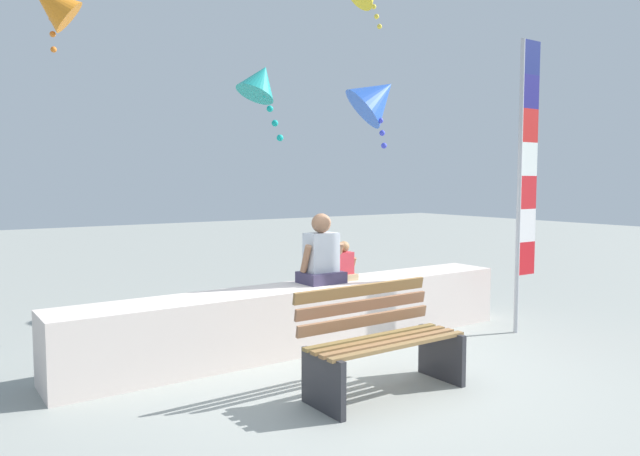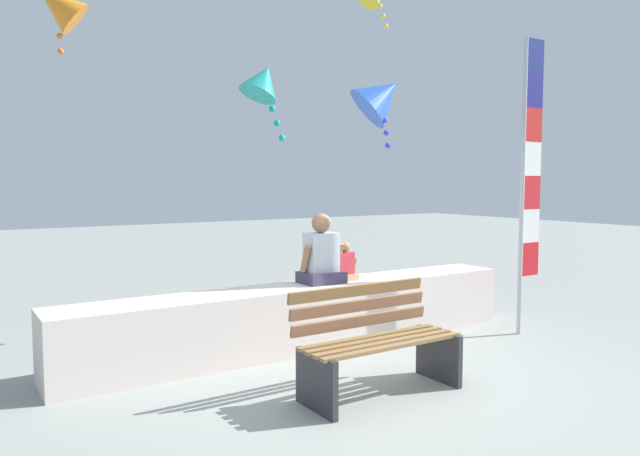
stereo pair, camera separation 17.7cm
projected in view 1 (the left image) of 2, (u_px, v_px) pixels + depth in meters
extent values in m
plane|color=#939790|center=(369.00, 374.00, 5.50)|extent=(40.00, 40.00, 0.00)
cube|color=beige|center=(306.00, 316.00, 6.35)|extent=(5.21, 0.61, 0.67)
cube|color=olive|center=(401.00, 346.00, 4.81)|extent=(1.42, 0.08, 0.03)
cube|color=olive|center=(391.00, 343.00, 4.90)|extent=(1.42, 0.08, 0.03)
cube|color=olive|center=(382.00, 340.00, 4.99)|extent=(1.42, 0.08, 0.03)
cube|color=olive|center=(374.00, 337.00, 5.08)|extent=(1.42, 0.08, 0.03)
cube|color=#916547|center=(366.00, 320.00, 5.16)|extent=(1.42, 0.06, 0.10)
cube|color=#895C41|center=(364.00, 305.00, 5.17)|extent=(1.42, 0.06, 0.10)
cube|color=olive|center=(363.00, 290.00, 5.18)|extent=(1.42, 0.06, 0.10)
cube|color=#2D2D33|center=(323.00, 383.00, 4.59)|extent=(0.05, 0.53, 0.45)
cube|color=#2D2D33|center=(441.00, 355.00, 5.33)|extent=(0.05, 0.53, 0.45)
cube|color=#3D3554|center=(321.00, 277.00, 6.46)|extent=(0.44, 0.36, 0.12)
cube|color=silver|center=(321.00, 252.00, 6.44)|extent=(0.34, 0.22, 0.42)
cylinder|color=#9D6D4F|center=(306.00, 259.00, 6.31)|extent=(0.07, 0.17, 0.31)
cylinder|color=#9D6D4F|center=(338.00, 256.00, 6.55)|extent=(0.07, 0.17, 0.31)
sphere|color=#9D6D4F|center=(321.00, 223.00, 6.42)|extent=(0.21, 0.21, 0.21)
cube|color=tan|center=(344.00, 277.00, 6.64)|extent=(0.26, 0.21, 0.07)
cube|color=#CA343F|center=(344.00, 263.00, 6.63)|extent=(0.20, 0.13, 0.24)
cylinder|color=#A1744D|center=(336.00, 267.00, 6.55)|extent=(0.04, 0.10, 0.18)
cylinder|color=#A1744D|center=(353.00, 265.00, 6.69)|extent=(0.04, 0.10, 0.18)
sphere|color=#A1744D|center=(344.00, 247.00, 6.61)|extent=(0.12, 0.12, 0.12)
cylinder|color=#B7B7BC|center=(519.00, 188.00, 6.87)|extent=(0.05, 0.05, 3.38)
cube|color=red|center=(526.00, 258.00, 7.03)|extent=(0.29, 0.02, 0.39)
cube|color=white|center=(527.00, 225.00, 7.00)|extent=(0.29, 0.02, 0.39)
cube|color=red|center=(528.00, 192.00, 6.97)|extent=(0.29, 0.02, 0.39)
cube|color=white|center=(529.00, 159.00, 6.94)|extent=(0.29, 0.02, 0.39)
cube|color=red|center=(530.00, 126.00, 6.91)|extent=(0.29, 0.02, 0.39)
cube|color=navy|center=(531.00, 92.00, 6.88)|extent=(0.29, 0.02, 0.39)
cube|color=navy|center=(532.00, 57.00, 6.85)|extent=(0.29, 0.02, 0.39)
cone|color=orange|center=(51.00, 2.00, 7.73)|extent=(0.86, 0.68, 0.76)
sphere|color=orange|center=(52.00, 18.00, 7.83)|extent=(0.08, 0.08, 0.08)
sphere|color=orange|center=(53.00, 34.00, 7.94)|extent=(0.08, 0.08, 0.08)
sphere|color=orange|center=(54.00, 49.00, 8.05)|extent=(0.08, 0.08, 0.08)
sphere|color=yellow|center=(374.00, 7.00, 9.68)|extent=(0.08, 0.08, 0.08)
sphere|color=yellow|center=(377.00, 17.00, 9.60)|extent=(0.08, 0.08, 0.08)
sphere|color=yellow|center=(379.00, 27.00, 9.52)|extent=(0.08, 0.08, 0.08)
cone|color=blue|center=(377.00, 97.00, 8.51)|extent=(1.11, 1.03, 0.91)
sphere|color=#3F4AE8|center=(379.00, 108.00, 8.43)|extent=(0.08, 0.08, 0.08)
sphere|color=#3F4AE8|center=(380.00, 121.00, 8.34)|extent=(0.08, 0.08, 0.08)
sphere|color=#3F4AE8|center=(382.00, 133.00, 8.26)|extent=(0.08, 0.08, 0.08)
sphere|color=#3F4AE8|center=(384.00, 146.00, 8.17)|extent=(0.08, 0.08, 0.08)
cone|color=teal|center=(260.00, 81.00, 7.32)|extent=(0.66, 0.55, 0.56)
sphere|color=#13ACA3|center=(265.00, 95.00, 7.26)|extent=(0.08, 0.08, 0.08)
sphere|color=#13ACA3|center=(270.00, 109.00, 7.20)|extent=(0.08, 0.08, 0.08)
sphere|color=#13ACA3|center=(275.00, 123.00, 7.13)|extent=(0.08, 0.08, 0.08)
sphere|color=#13ACA3|center=(280.00, 138.00, 7.07)|extent=(0.08, 0.08, 0.08)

